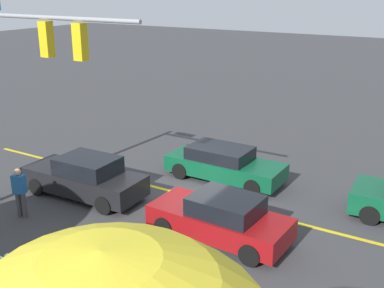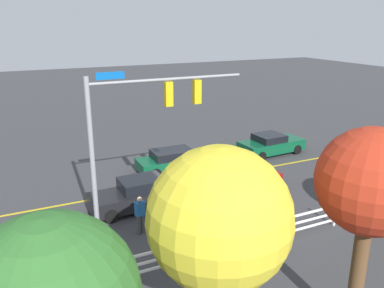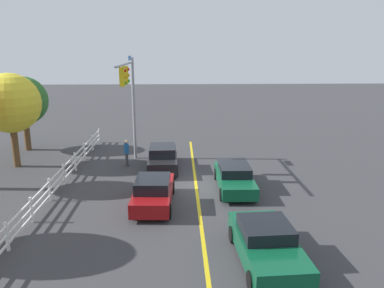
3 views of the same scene
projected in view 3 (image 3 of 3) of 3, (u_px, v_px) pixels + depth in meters
The scene contains 11 objects.
ground_plane at pixel (196, 186), 20.55m from camera, with size 120.00×120.00×0.00m, color #38383A.
lane_center_stripe at pixel (200, 218), 16.68m from camera, with size 28.00×0.16×0.01m, color gold.
signal_assembly at pixel (129, 91), 22.66m from camera, with size 6.69×0.38×6.83m.
car_0 at pixel (163, 158), 23.28m from camera, with size 4.60×1.93×1.50m.
car_1 at pixel (266, 244), 13.11m from camera, with size 4.54×2.19×1.39m.
car_3 at pixel (234, 177), 20.00m from camera, with size 4.61×1.87×1.32m.
car_4 at pixel (153, 192), 17.85m from camera, with size 4.31×1.96×1.42m.
pedestrian at pixel (126, 152), 23.80m from camera, with size 0.46×0.36×1.69m.
white_rail_fence at pixel (41, 199), 17.25m from camera, with size 26.10×0.10×1.15m.
tree_1 at pixel (23, 101), 26.95m from camera, with size 3.45×3.45×5.37m.
tree_4 at pixel (10, 103), 22.93m from camera, with size 3.65×3.65×5.87m.
Camera 3 is at (-19.34, 0.90, 7.28)m, focal length 35.30 mm.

